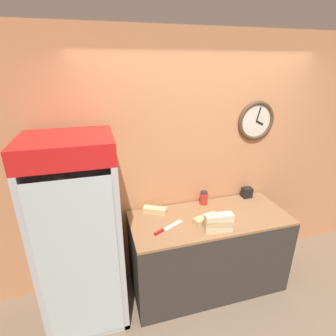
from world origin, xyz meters
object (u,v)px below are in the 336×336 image
Objects in this scene: sandwich_flat_right at (155,210)px; sandwich_flat_left at (206,219)px; chefs_knife at (165,229)px; sandwich_stack_bottom at (218,228)px; sandwich_stack_top at (219,217)px; beverage_cooler at (79,223)px; sandwich_stack_middle at (219,223)px; napkin_dispenser at (247,192)px; condiment_jar at (204,198)px.

sandwich_flat_left is at bearing -33.77° from sandwich_flat_right.
sandwich_flat_right reaches higher than chefs_knife.
sandwich_stack_bottom is 1.01× the size of sandwich_stack_top.
beverage_cooler is at bearing 169.62° from chefs_knife.
sandwich_stack_middle is at bearing -43.80° from sandwich_flat_right.
napkin_dispenser is at bearing 39.85° from sandwich_stack_top.
chefs_knife is 1.18m from napkin_dispenser.
condiment_jar reaches higher than chefs_knife.
sandwich_flat_left is (1.22, -0.12, -0.09)m from beverage_cooler.
condiment_jar is at bearing 82.28° from sandwich_stack_top.
sandwich_stack_top is 1.03× the size of sandwich_flat_right.
chefs_knife is 2.17× the size of condiment_jar.
sandwich_stack_bottom is 2.30× the size of napkin_dispenser.
sandwich_stack_bottom is 0.06m from sandwich_stack_middle.
sandwich_stack_bottom is at bearing 0.00° from sandwich_stack_middle.
sandwich_stack_middle is at bearing 0.00° from sandwich_stack_top.
beverage_cooler is 6.99× the size of sandwich_flat_right.
beverage_cooler reaches higher than chefs_knife.
beverage_cooler is 15.45× the size of napkin_dispenser.
chefs_knife is (-0.44, -0.03, -0.02)m from sandwich_flat_left.
beverage_cooler is 1.30m from sandwich_stack_top.
napkin_dispenser is (0.63, 0.53, -0.09)m from sandwich_stack_top.
sandwich_flat_right is (-0.50, 0.48, -0.06)m from sandwich_stack_middle.
sandwich_flat_left is 2.34× the size of napkin_dispenser.
beverage_cooler reaches higher than sandwich_flat_right.
napkin_dispenser is (0.56, 0.01, -0.02)m from condiment_jar.
beverage_cooler is 6.69× the size of sandwich_stack_middle.
beverage_cooler is 6.60× the size of sandwich_flat_left.
sandwich_stack_top is at bearing 0.00° from sandwich_stack_bottom.
napkin_dispenser reaches higher than sandwich_stack_middle.
napkin_dispenser reaches higher than sandwich_flat_left.
beverage_cooler is 5.60× the size of chefs_knife.
beverage_cooler is at bearing 166.90° from sandwich_stack_top.
sandwich_flat_left is (-0.05, 0.18, -0.06)m from sandwich_stack_middle.
condiment_jar is (0.07, 0.51, -0.07)m from sandwich_stack_top.
sandwich_stack_bottom is at bearing 0.00° from sandwich_stack_top.
sandwich_stack_middle is at bearing -75.17° from sandwich_flat_left.
sandwich_stack_bottom is 0.98× the size of sandwich_flat_left.
sandwich_stack_top reaches higher than condiment_jar.
chefs_knife is 0.67m from condiment_jar.
napkin_dispenser is at bearing 18.55° from chefs_knife.
sandwich_flat_right is 0.80× the size of chefs_knife.
napkin_dispenser is (1.89, 0.23, -0.06)m from beverage_cooler.
napkin_dispenser reaches higher than sandwich_stack_bottom.
condiment_jar is at bearing 82.28° from sandwich_stack_middle.
napkin_dispenser is at bearing 2.13° from sandwich_flat_right.
beverage_cooler reaches higher than sandwich_stack_top.
condiment_jar is at bearing 33.19° from chefs_knife.
napkin_dispenser is (0.63, 0.53, -0.03)m from sandwich_stack_middle.
sandwich_stack_middle is 0.84× the size of chefs_knife.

